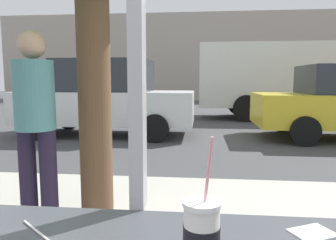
{
  "coord_description": "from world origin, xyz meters",
  "views": [
    {
      "loc": [
        0.22,
        -1.02,
        1.39
      ],
      "look_at": [
        -0.14,
        2.49,
        0.95
      ],
      "focal_mm": 34.59,
      "sensor_mm": 36.0,
      "label": 1
    }
  ],
  "objects_px": {
    "pedestrian": "(35,118)",
    "box_truck": "(290,77)",
    "parked_car_white": "(106,98)",
    "soda_cup_left": "(202,234)"
  },
  "relations": [
    {
      "from": "soda_cup_left",
      "to": "parked_car_white",
      "type": "relative_size",
      "value": 0.07
    },
    {
      "from": "parked_car_white",
      "to": "box_truck",
      "type": "bearing_deg",
      "value": 36.66
    },
    {
      "from": "parked_car_white",
      "to": "pedestrian",
      "type": "xyz_separation_m",
      "value": [
        1.05,
        -5.47,
        0.14
      ]
    },
    {
      "from": "soda_cup_left",
      "to": "pedestrian",
      "type": "bearing_deg",
      "value": 127.49
    },
    {
      "from": "parked_car_white",
      "to": "box_truck",
      "type": "height_order",
      "value": "box_truck"
    },
    {
      "from": "pedestrian",
      "to": "soda_cup_left",
      "type": "bearing_deg",
      "value": -52.51
    },
    {
      "from": "pedestrian",
      "to": "box_truck",
      "type": "bearing_deg",
      "value": 64.82
    },
    {
      "from": "box_truck",
      "to": "pedestrian",
      "type": "distance_m",
      "value": 10.64
    },
    {
      "from": "parked_car_white",
      "to": "box_truck",
      "type": "xyz_separation_m",
      "value": [
        5.57,
        4.15,
        0.55
      ]
    },
    {
      "from": "parked_car_white",
      "to": "pedestrian",
      "type": "distance_m",
      "value": 5.57
    }
  ]
}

